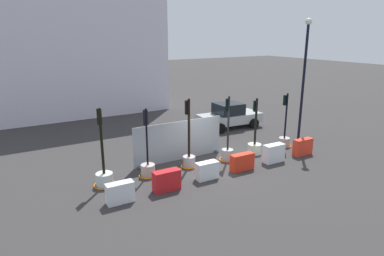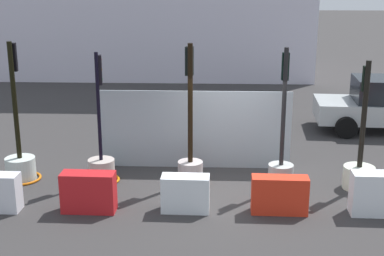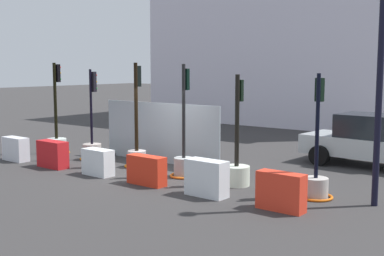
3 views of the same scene
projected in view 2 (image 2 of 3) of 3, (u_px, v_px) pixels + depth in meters
name	position (u px, v px, depth m)	size (l,w,h in m)	color
ground_plane	(231.00, 188.00, 12.61)	(120.00, 120.00, 0.00)	#343232
traffic_light_0	(20.00, 159.00, 13.01)	(0.94, 0.94, 3.32)	silver
traffic_light_1	(101.00, 162.00, 12.92)	(0.85, 0.85, 3.09)	#B9AAA2
traffic_light_2	(190.00, 157.00, 12.80)	(0.80, 0.80, 3.30)	#B2A6A4
traffic_light_3	(281.00, 166.00, 12.52)	(0.82, 0.82, 3.25)	#A9ACAA
traffic_light_4	(359.00, 167.00, 12.48)	(0.71, 0.71, 2.97)	silver
construction_barrier_1	(89.00, 192.00, 11.30)	(1.12, 0.46, 0.85)	red
construction_barrier_2	(185.00, 194.00, 11.32)	(1.00, 0.46, 0.77)	white
construction_barrier_3	(280.00, 195.00, 11.23)	(1.17, 0.41, 0.79)	red
construction_barrier_4	(377.00, 194.00, 11.15)	(1.08, 0.47, 0.90)	white
car_silver_hatchback	(384.00, 106.00, 16.97)	(4.36, 2.37, 1.68)	#B3B9B9
site_fence_panel	(194.00, 131.00, 13.72)	(4.85, 0.50, 1.99)	#97A2AB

